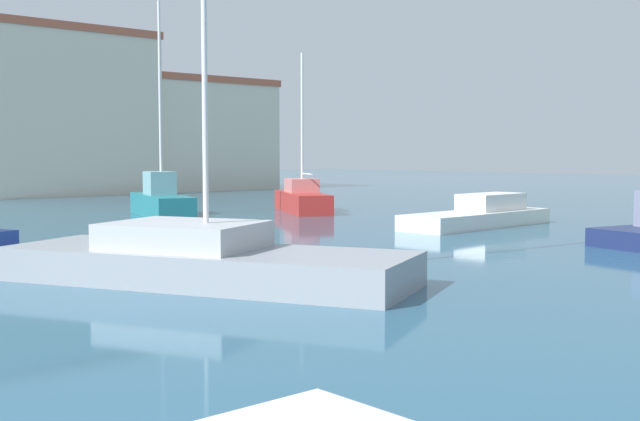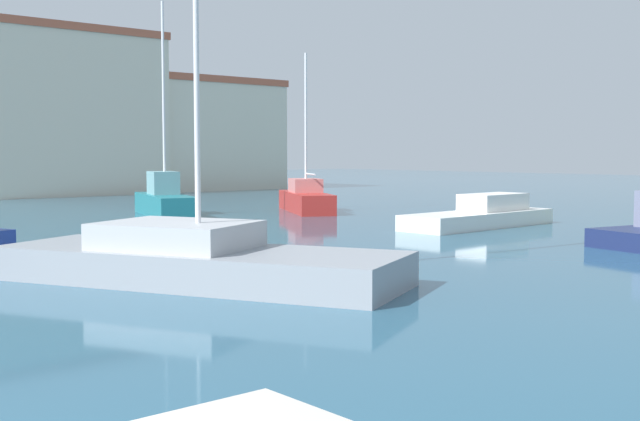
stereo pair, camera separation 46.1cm
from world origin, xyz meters
The scene contains 7 objects.
water centered at (15.00, 20.00, 0.00)m, with size 160.00×160.00×0.00m, color #285670.
sailboat_grey_far_right centered at (8.39, 9.56, 0.54)m, with size 6.62×9.32×14.80m.
motorboat_white_mid_harbor centered at (23.57, 13.65, 0.43)m, with size 7.18×2.29×1.23m.
sailboat_teal_far_left centered at (17.17, 26.25, 0.70)m, with size 3.36×6.25×9.42m.
sailboat_red_inner_mooring centered at (23.47, 23.97, 0.62)m, with size 4.23×6.02×7.48m.
waterfront_apartments centered at (21.11, 47.74, 5.50)m, with size 12.67×9.18×10.99m.
yacht_club centered at (32.13, 47.40, 4.21)m, with size 11.89×7.53×8.40m.
Camera 2 is at (-0.65, -5.08, 2.78)m, focal length 44.67 mm.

